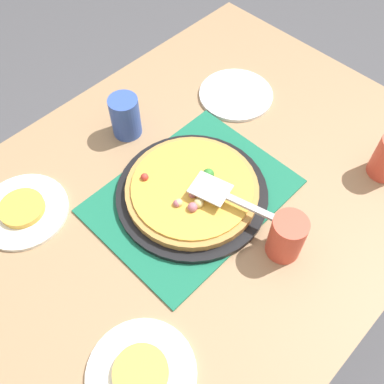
% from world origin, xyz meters
% --- Properties ---
extents(ground_plane, '(8.00, 8.00, 0.00)m').
position_xyz_m(ground_plane, '(0.00, 0.00, 0.00)').
color(ground_plane, '#4C4C51').
extents(dining_table, '(1.40, 1.00, 0.75)m').
position_xyz_m(dining_table, '(0.00, 0.00, 0.64)').
color(dining_table, '#9E7A56').
rests_on(dining_table, ground_plane).
extents(placemat, '(0.48, 0.36, 0.01)m').
position_xyz_m(placemat, '(0.00, 0.00, 0.75)').
color(placemat, '#196B4C').
rests_on(placemat, dining_table).
extents(pizza_pan, '(0.38, 0.38, 0.01)m').
position_xyz_m(pizza_pan, '(0.00, 0.00, 0.76)').
color(pizza_pan, black).
rests_on(pizza_pan, placemat).
extents(pizza, '(0.33, 0.33, 0.05)m').
position_xyz_m(pizza, '(-0.00, -0.00, 0.78)').
color(pizza, '#B78442').
rests_on(pizza, pizza_pan).
extents(plate_near_left, '(0.22, 0.22, 0.01)m').
position_xyz_m(plate_near_left, '(-0.37, -0.23, 0.76)').
color(plate_near_left, white).
rests_on(plate_near_left, dining_table).
extents(plate_far_right, '(0.22, 0.22, 0.01)m').
position_xyz_m(plate_far_right, '(-0.32, 0.26, 0.76)').
color(plate_far_right, white).
rests_on(plate_far_right, dining_table).
extents(plate_side, '(0.22, 0.22, 0.01)m').
position_xyz_m(plate_side, '(0.35, 0.16, 0.76)').
color(plate_side, white).
rests_on(plate_side, dining_table).
extents(served_slice_left, '(0.11, 0.11, 0.02)m').
position_xyz_m(served_slice_left, '(-0.37, -0.23, 0.77)').
color(served_slice_left, '#EAB747').
rests_on(served_slice_left, plate_near_left).
extents(served_slice_right, '(0.11, 0.11, 0.02)m').
position_xyz_m(served_slice_right, '(-0.32, 0.26, 0.77)').
color(served_slice_right, gold).
rests_on(served_slice_right, plate_far_right).
extents(cup_near, '(0.08, 0.08, 0.12)m').
position_xyz_m(cup_near, '(0.04, -0.25, 0.81)').
color(cup_near, '#E04C38').
rests_on(cup_near, dining_table).
extents(cup_corner, '(0.08, 0.08, 0.12)m').
position_xyz_m(cup_corner, '(0.03, 0.28, 0.81)').
color(cup_corner, '#3351AD').
rests_on(cup_corner, dining_table).
extents(pizza_server, '(0.10, 0.23, 0.01)m').
position_xyz_m(pizza_server, '(0.03, -0.09, 0.82)').
color(pizza_server, silver).
rests_on(pizza_server, pizza).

